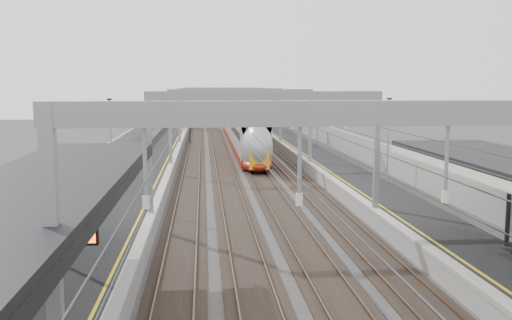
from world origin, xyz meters
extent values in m
cube|color=black|center=(-8.00, 45.00, 0.50)|extent=(4.00, 120.00, 1.00)
cube|color=black|center=(8.00, 45.00, 0.50)|extent=(4.00, 120.00, 1.00)
cube|color=black|center=(-4.50, 45.00, 0.04)|extent=(2.40, 140.00, 0.08)
cube|color=brown|center=(-5.22, 45.00, 0.13)|extent=(0.07, 140.00, 0.14)
cube|color=brown|center=(-3.78, 45.00, 0.13)|extent=(0.07, 140.00, 0.14)
cube|color=black|center=(-1.50, 45.00, 0.04)|extent=(2.40, 140.00, 0.08)
cube|color=brown|center=(-2.22, 45.00, 0.13)|extent=(0.07, 140.00, 0.14)
cube|color=brown|center=(-0.78, 45.00, 0.13)|extent=(0.07, 140.00, 0.14)
cube|color=black|center=(1.50, 45.00, 0.04)|extent=(2.40, 140.00, 0.08)
cube|color=brown|center=(0.78, 45.00, 0.13)|extent=(0.07, 140.00, 0.14)
cube|color=brown|center=(2.22, 45.00, 0.13)|extent=(0.07, 140.00, 0.14)
cube|color=black|center=(4.50, 45.00, 0.04)|extent=(2.40, 140.00, 0.08)
cube|color=brown|center=(3.78, 45.00, 0.13)|extent=(0.07, 140.00, 0.14)
cube|color=brown|center=(5.22, 45.00, 0.13)|extent=(0.07, 140.00, 0.14)
cube|color=gray|center=(-6.30, 2.00, 4.30)|extent=(0.28, 0.28, 6.60)
cube|color=gray|center=(0.00, 2.00, 7.35)|extent=(13.00, 0.25, 0.50)
cube|color=gray|center=(-6.30, 22.00, 4.30)|extent=(0.28, 0.28, 6.60)
cube|color=gray|center=(6.30, 22.00, 4.30)|extent=(0.28, 0.28, 6.60)
cube|color=gray|center=(0.00, 22.00, 7.35)|extent=(13.00, 0.25, 0.50)
cube|color=gray|center=(-6.30, 42.00, 4.30)|extent=(0.28, 0.28, 6.60)
cube|color=gray|center=(6.30, 42.00, 4.30)|extent=(0.28, 0.28, 6.60)
cube|color=gray|center=(0.00, 42.00, 7.35)|extent=(13.00, 0.25, 0.50)
cube|color=gray|center=(-6.30, 62.00, 4.30)|extent=(0.28, 0.28, 6.60)
cube|color=gray|center=(6.30, 62.00, 4.30)|extent=(0.28, 0.28, 6.60)
cube|color=gray|center=(0.00, 62.00, 7.35)|extent=(13.00, 0.25, 0.50)
cube|color=gray|center=(-6.30, 82.00, 4.30)|extent=(0.28, 0.28, 6.60)
cube|color=gray|center=(6.30, 82.00, 4.30)|extent=(0.28, 0.28, 6.60)
cube|color=gray|center=(0.00, 82.00, 7.35)|extent=(13.00, 0.25, 0.50)
cube|color=gray|center=(-6.30, 100.00, 4.30)|extent=(0.28, 0.28, 6.60)
cube|color=gray|center=(6.30, 100.00, 4.30)|extent=(0.28, 0.28, 6.60)
cube|color=gray|center=(0.00, 100.00, 7.35)|extent=(13.00, 0.25, 0.50)
cylinder|color=#262628|center=(-4.50, 50.00, 5.50)|extent=(0.03, 140.00, 0.03)
cylinder|color=#262628|center=(-1.50, 50.00, 5.50)|extent=(0.03, 140.00, 0.03)
cylinder|color=#262628|center=(1.50, 50.00, 5.50)|extent=(0.03, 140.00, 0.03)
cylinder|color=#262628|center=(4.50, 50.00, 5.50)|extent=(0.03, 140.00, 0.03)
cylinder|color=black|center=(-9.70, 14.00, 3.00)|extent=(0.20, 0.20, 4.00)
cube|color=black|center=(-6.60, 4.00, 4.55)|extent=(1.60, 0.15, 0.55)
cube|color=#FF4705|center=(-6.60, 3.92, 4.55)|extent=(1.50, 0.02, 0.42)
cylinder|color=black|center=(9.70, 14.00, 3.00)|extent=(0.20, 0.20, 4.00)
cube|color=gray|center=(0.00, 100.00, 6.20)|extent=(22.00, 2.20, 1.40)
cube|color=gray|center=(-10.50, 100.00, 3.10)|extent=(1.00, 2.20, 6.20)
cube|color=gray|center=(10.50, 100.00, 3.10)|extent=(1.00, 2.20, 6.20)
cube|color=gray|center=(-11.20, 45.00, 1.60)|extent=(0.30, 120.00, 3.20)
cube|color=gray|center=(11.20, 45.00, 1.60)|extent=(0.30, 120.00, 3.20)
cube|color=maroon|center=(1.50, 54.98, 0.62)|extent=(2.86, 24.35, 0.85)
cube|color=#9A999E|center=(1.50, 54.98, 2.63)|extent=(2.86, 24.35, 3.18)
cube|color=black|center=(1.50, 46.45, 0.29)|extent=(2.12, 2.54, 0.53)
cube|color=maroon|center=(1.50, 79.75, 0.62)|extent=(2.86, 24.35, 0.85)
cube|color=#9A999E|center=(1.50, 79.75, 2.63)|extent=(2.86, 24.35, 3.18)
cube|color=black|center=(1.50, 71.22, 0.29)|extent=(2.12, 2.54, 0.53)
ellipsoid|color=#9A999E|center=(1.50, 42.59, 2.32)|extent=(2.86, 5.50, 4.45)
cube|color=#F3A40C|center=(1.50, 40.31, 1.36)|extent=(1.80, 0.12, 1.59)
cube|color=black|center=(1.50, 40.79, 2.95)|extent=(1.69, 0.60, 0.99)
cylinder|color=black|center=(9.22, 12.68, 1.21)|extent=(0.06, 0.06, 0.41)
cylinder|color=black|center=(-5.20, 69.03, 1.50)|extent=(0.12, 0.12, 3.00)
cube|color=black|center=(-5.20, 69.03, 3.10)|extent=(0.32, 0.22, 0.75)
sphere|color=#0CE526|center=(-5.20, 68.90, 3.25)|extent=(0.16, 0.16, 0.16)
cylinder|color=black|center=(3.20, 70.94, 1.50)|extent=(0.12, 0.12, 3.00)
cube|color=black|center=(3.20, 70.94, 3.10)|extent=(0.32, 0.22, 0.75)
sphere|color=red|center=(3.20, 70.81, 3.25)|extent=(0.16, 0.16, 0.16)
cylinder|color=black|center=(5.40, 75.76, 1.50)|extent=(0.12, 0.12, 3.00)
cube|color=black|center=(5.40, 75.76, 3.10)|extent=(0.32, 0.22, 0.75)
sphere|color=#0CE526|center=(5.40, 75.63, 3.25)|extent=(0.16, 0.16, 0.16)
camera|label=1|loc=(-3.38, -8.97, 7.89)|focal=40.00mm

